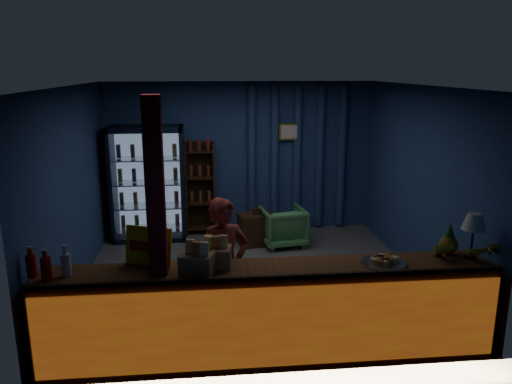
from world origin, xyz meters
The scene contains 19 objects.
ground centered at (0.00, 0.00, 0.00)m, with size 4.60×4.60×0.00m, color #515154.
room_walls centered at (0.00, 0.00, 1.57)m, with size 4.60×4.60×4.60m.
counter centered at (0.00, -1.91, 0.48)m, with size 4.40×0.57×0.99m.
support_post centered at (-1.05, -1.90, 1.30)m, with size 0.16×0.16×2.60m, color maroon.
beverage_cooler centered at (-1.55, 1.92, 0.93)m, with size 1.20×0.62×1.90m.
bottle_shelf centered at (-0.70, 2.06, 0.79)m, with size 0.50×0.28×1.60m.
curtain_folds centered at (1.00, 2.14, 1.30)m, with size 1.74×0.14×2.50m.
framed_picture centered at (0.85, 2.10, 1.75)m, with size 0.36×0.04×0.28m.
shopkeeper centered at (-0.42, -1.38, 0.76)m, with size 0.55×0.36×1.51m, color maroon.
green_chair centered at (0.63, 1.30, 0.31)m, with size 0.67×0.69×0.63m, color #51A25E.
side_table centered at (0.20, 1.37, 0.26)m, with size 0.62×0.49×0.61m.
yellow_sign centered at (-1.16, -1.69, 1.14)m, with size 0.48×0.26×0.38m.
soda_bottles centered at (-2.05, -1.92, 1.07)m, with size 0.40×0.17×0.30m.
snack_box_left centered at (-0.69, -1.96, 1.06)m, with size 0.36×0.33×0.32m.
snack_box_centre centered at (-0.51, -1.79, 1.06)m, with size 0.31×0.27×0.30m.
pastry_tray centered at (1.12, -1.92, 0.97)m, with size 0.44×0.44×0.07m.
banana_bunches centered at (2.03, -1.85, 1.04)m, with size 0.84×0.32×0.18m.
table_lamp centered at (2.05, -1.86, 1.32)m, with size 0.24×0.24×0.47m.
pineapple centered at (1.87, -1.73, 1.09)m, with size 0.19×0.19×0.33m.
Camera 1 is at (-0.59, -6.34, 2.83)m, focal length 35.00 mm.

